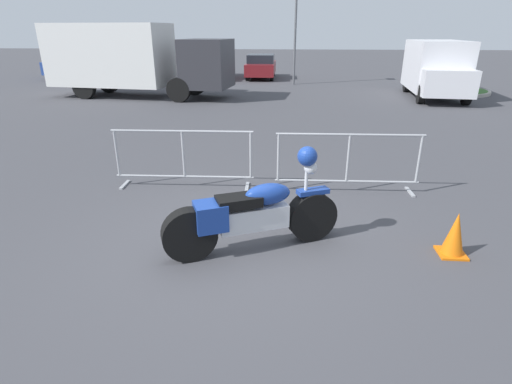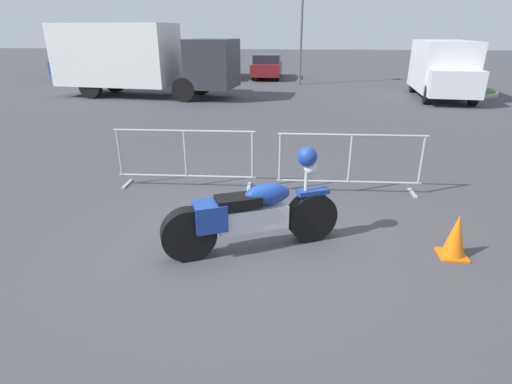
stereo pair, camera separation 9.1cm
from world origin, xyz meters
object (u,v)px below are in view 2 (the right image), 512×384
crowd_barrier_near (186,157)px  delivery_van (443,68)px  box_truck (136,57)px  parked_car_tan (171,65)px  parked_car_red (127,64)px  motorcycle (253,214)px  parked_car_silver (218,65)px  parked_car_maroon (267,66)px  parked_car_blue (81,63)px  crowd_barrier_far (350,163)px  pedestrian (140,67)px  street_lamp (302,9)px  traffic_cone (456,236)px

crowd_barrier_near → delivery_van: 14.02m
box_truck → parked_car_tan: size_ratio=1.92×
delivery_van → parked_car_red: bearing=-107.1°
motorcycle → delivery_van: (6.56, 13.62, 0.73)m
parked_car_silver → parked_car_maroon: bearing=-87.7°
parked_car_blue → crowd_barrier_far: bearing=-141.9°
parked_car_tan → parked_car_silver: bearing=-91.7°
motorcycle → parked_car_blue: bearing=99.3°
parked_car_tan → parked_car_silver: (2.94, -0.06, 0.07)m
crowd_barrier_near → pedestrian: (-6.28, 14.29, 0.36)m
crowd_barrier_far → parked_car_red: bearing=122.5°
motorcycle → pedestrian: size_ratio=1.33×
box_truck → motorcycle: bearing=-56.6°
parked_car_tan → parked_car_red: bearing=83.7°
parked_car_tan → street_lamp: size_ratio=0.73×
parked_car_maroon → parked_car_tan: bearing=90.3°
delivery_van → traffic_cone: (-3.98, -13.56, -0.95)m
parked_car_silver → parked_car_blue: bearing=87.7°
parked_car_silver → street_lamp: size_ratio=0.79×
parked_car_blue → parked_car_maroon: (11.76, -0.11, -0.06)m
parked_car_red → parked_car_silver: size_ratio=0.95×
crowd_barrier_near → parked_car_tan: bearing=107.8°
parked_car_blue → parked_car_silver: parked_car_silver is taller
motorcycle → parked_car_maroon: size_ratio=0.55×
box_truck → pedestrian: box_truck is taller
parked_car_tan → parked_car_blue: bearing=87.5°
parked_car_tan → parked_car_maroon: 5.88m
parked_car_tan → traffic_cone: 22.44m
pedestrian → parked_car_blue: bearing=-16.6°
parked_car_tan → parked_car_silver: parked_car_silver is taller
delivery_van → parked_car_blue: (-19.72, 6.80, -0.48)m
delivery_van → pedestrian: (-14.31, 2.82, -0.32)m
traffic_cone → crowd_barrier_near: bearing=152.7°
crowd_barrier_near → parked_car_blue: (-11.69, 18.27, 0.20)m
crowd_barrier_near → parked_car_maroon: (0.07, 18.16, 0.14)m
motorcycle → parked_car_tan: bearing=86.3°
delivery_van → parked_car_maroon: size_ratio=1.26×
motorcycle → parked_car_silver: size_ratio=0.50×
box_truck → parked_car_tan: (-0.87, 7.57, -0.93)m
crowd_barrier_near → parked_car_tan: size_ratio=0.62×
parked_car_blue → parked_car_tan: 5.89m
parked_car_blue → crowd_barrier_near: bearing=-148.0°
motorcycle → delivery_van: bearing=40.8°
parked_car_red → traffic_cone: (12.80, -20.45, -0.45)m
delivery_van → parked_car_tan: size_ratio=1.25×
parked_car_red → crowd_barrier_near: bearing=-155.1°
motorcycle → parked_car_silver: bearing=78.6°
parked_car_tan → crowd_barrier_far: bearing=-154.8°
street_lamp → traffic_cone: bearing=-83.4°
street_lamp → motorcycle: bearing=-91.8°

